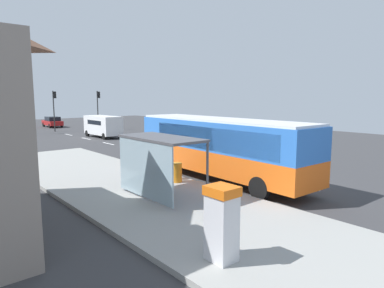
{
  "coord_description": "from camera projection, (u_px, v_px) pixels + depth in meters",
  "views": [
    {
      "loc": [
        -14.13,
        -9.69,
        4.31
      ],
      "look_at": [
        -1.0,
        5.56,
        1.5
      ],
      "focal_mm": 31.47,
      "sensor_mm": 36.0,
      "label": 1
    }
  ],
  "objects": [
    {
      "name": "ground_plane",
      "position": [
        134.0,
        150.0,
        27.51
      ],
      "size": [
        56.0,
        92.0,
        0.04
      ],
      "primitive_type": "cube",
      "color": "#38383A"
    },
    {
      "name": "sidewalk_platform",
      "position": [
        151.0,
        197.0,
        14.36
      ],
      "size": [
        6.2,
        30.0,
        0.18
      ],
      "primitive_type": "cube",
      "color": "#999993",
      "rests_on": "ground"
    },
    {
      "name": "lane_stripe_seg_1",
      "position": [
        299.0,
        186.0,
        16.41
      ],
      "size": [
        0.16,
        2.2,
        0.01
      ],
      "primitive_type": "cube",
      "color": "silver",
      "rests_on": "ground"
    },
    {
      "name": "lane_stripe_seg_2",
      "position": [
        225.0,
        169.0,
        20.17
      ],
      "size": [
        0.16,
        2.2,
        0.01
      ],
      "primitive_type": "cube",
      "color": "silver",
      "rests_on": "ground"
    },
    {
      "name": "lane_stripe_seg_3",
      "position": [
        174.0,
        158.0,
        23.92
      ],
      "size": [
        0.16,
        2.2,
        0.01
      ],
      "primitive_type": "cube",
      "color": "silver",
      "rests_on": "ground"
    },
    {
      "name": "lane_stripe_seg_4",
      "position": [
        137.0,
        150.0,
        27.67
      ],
      "size": [
        0.16,
        2.2,
        0.01
      ],
      "primitive_type": "cube",
      "color": "silver",
      "rests_on": "ground"
    },
    {
      "name": "lane_stripe_seg_5",
      "position": [
        108.0,
        144.0,
        31.43
      ],
      "size": [
        0.16,
        2.2,
        0.01
      ],
      "primitive_type": "cube",
      "color": "silver",
      "rests_on": "ground"
    },
    {
      "name": "lane_stripe_seg_6",
      "position": [
        86.0,
        139.0,
        35.18
      ],
      "size": [
        0.16,
        2.2,
        0.01
      ],
      "primitive_type": "cube",
      "color": "silver",
      "rests_on": "ground"
    },
    {
      "name": "lane_stripe_seg_7",
      "position": [
        68.0,
        135.0,
        38.93
      ],
      "size": [
        0.16,
        2.2,
        0.01
      ],
      "primitive_type": "cube",
      "color": "silver",
      "rests_on": "ground"
    },
    {
      "name": "bus",
      "position": [
        219.0,
        145.0,
        17.58
      ],
      "size": [
        2.9,
        11.09,
        3.21
      ],
      "color": "orange",
      "rests_on": "ground"
    },
    {
      "name": "white_van",
      "position": [
        103.0,
        125.0,
        36.28
      ],
      "size": [
        2.09,
        5.23,
        2.3
      ],
      "color": "white",
      "rests_on": "ground"
    },
    {
      "name": "sedan_near",
      "position": [
        52.0,
        122.0,
        48.74
      ],
      "size": [
        1.96,
        4.46,
        1.52
      ],
      "color": "#A51919",
      "rests_on": "ground"
    },
    {
      "name": "ticket_machine",
      "position": [
        222.0,
        223.0,
        8.47
      ],
      "size": [
        0.66,
        0.76,
        1.94
      ],
      "color": "silver",
      "rests_on": "sidewalk_platform"
    },
    {
      "name": "recycling_bin_orange",
      "position": [
        177.0,
        172.0,
        16.45
      ],
      "size": [
        0.52,
        0.52,
        0.95
      ],
      "primitive_type": "cylinder",
      "color": "orange",
      "rests_on": "sidewalk_platform"
    },
    {
      "name": "recycling_bin_green",
      "position": [
        168.0,
        170.0,
        16.98
      ],
      "size": [
        0.52,
        0.52,
        0.95
      ],
      "primitive_type": "cylinder",
      "color": "green",
      "rests_on": "sidewalk_platform"
    },
    {
      "name": "recycling_bin_blue",
      "position": [
        160.0,
        168.0,
        17.5
      ],
      "size": [
        0.52,
        0.52,
        0.95
      ],
      "primitive_type": "cylinder",
      "color": "blue",
      "rests_on": "sidewalk_platform"
    },
    {
      "name": "traffic_light_near_side",
      "position": [
        98.0,
        104.0,
        44.1
      ],
      "size": [
        0.49,
        0.28,
        5.11
      ],
      "color": "#2D2D2D",
      "rests_on": "ground"
    },
    {
      "name": "traffic_light_far_side",
      "position": [
        26.0,
        107.0,
        39.18
      ],
      "size": [
        0.49,
        0.28,
        4.71
      ],
      "color": "#2D2D2D",
      "rests_on": "ground"
    },
    {
      "name": "traffic_light_median",
      "position": [
        54.0,
        105.0,
        42.01
      ],
      "size": [
        0.49,
        0.28,
        5.09
      ],
      "color": "#2D2D2D",
      "rests_on": "ground"
    },
    {
      "name": "bus_shelter",
      "position": [
        155.0,
        152.0,
        13.77
      ],
      "size": [
        1.8,
        4.0,
        2.5
      ],
      "color": "#4C4C51",
      "rests_on": "sidewalk_platform"
    }
  ]
}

